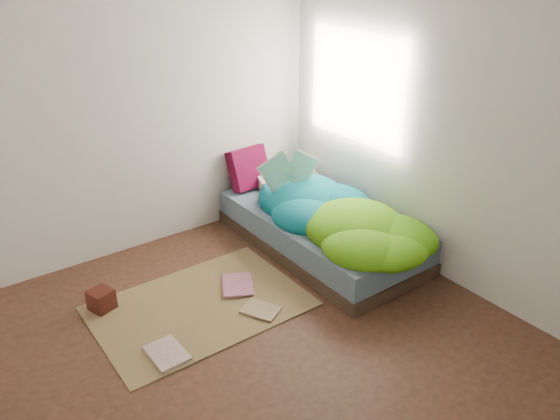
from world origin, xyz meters
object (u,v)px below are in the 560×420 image
object	(u,v)px
bed	(320,231)
pillow_magenta	(249,168)
wooden_box	(101,300)
floor_book_b	(223,286)
open_book	(289,160)
floor_book_a	(152,360)

from	to	relation	value
bed	pillow_magenta	xyz separation A→B (m)	(-0.18, 0.92, 0.38)
bed	wooden_box	size ratio (longest dim) A/B	12.12
wooden_box	floor_book_b	xyz separation A→B (m)	(0.90, -0.31, -0.07)
wooden_box	floor_book_b	world-z (taller)	wooden_box
pillow_magenta	floor_book_b	xyz separation A→B (m)	(-0.92, -0.99, -0.52)
pillow_magenta	open_book	bearing A→B (deg)	-93.74
open_book	floor_book_b	bearing A→B (deg)	-144.32
floor_book_b	floor_book_a	bearing A→B (deg)	-122.40
pillow_magenta	floor_book_a	bearing A→B (deg)	-146.23
open_book	wooden_box	bearing A→B (deg)	-163.40
open_book	floor_book_b	distance (m)	1.28
floor_book_b	bed	bearing A→B (deg)	31.83
open_book	floor_book_a	bearing A→B (deg)	-139.73
pillow_magenta	wooden_box	world-z (taller)	pillow_magenta
bed	pillow_magenta	world-z (taller)	pillow_magenta
open_book	floor_book_a	distance (m)	2.12
bed	pillow_magenta	distance (m)	1.01
pillow_magenta	wooden_box	size ratio (longest dim) A/B	2.47
bed	floor_book_b	distance (m)	1.11
bed	wooden_box	distance (m)	2.01
pillow_magenta	floor_book_b	bearing A→B (deg)	-138.82
bed	open_book	xyz separation A→B (m)	(-0.16, 0.27, 0.65)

